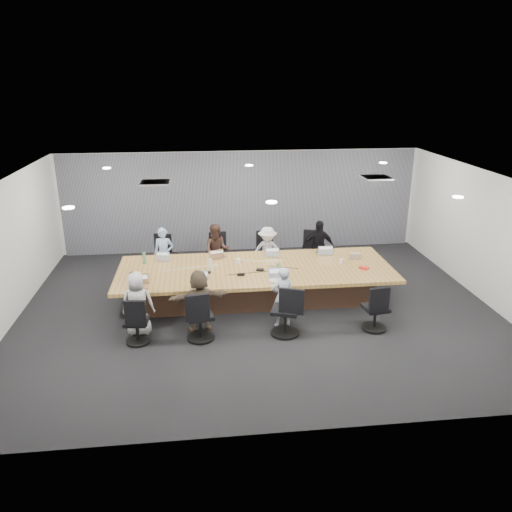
{
  "coord_description": "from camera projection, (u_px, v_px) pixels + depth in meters",
  "views": [
    {
      "loc": [
        -1.16,
        -9.65,
        4.69
      ],
      "look_at": [
        0.0,
        0.4,
        1.05
      ],
      "focal_mm": 35.0,
      "sensor_mm": 36.0,
      "label": 1
    }
  ],
  "objects": [
    {
      "name": "canvas_bag",
      "position": [
        355.0,
        256.0,
        11.48
      ],
      "size": [
        0.26,
        0.18,
        0.13
      ],
      "primitive_type": "cube",
      "rotation": [
        0.0,
        0.0,
        -0.14
      ],
      "color": "gray",
      "rests_on": "conference_table"
    },
    {
      "name": "chair_5",
      "position": [
        200.0,
        319.0,
        9.34
      ],
      "size": [
        0.64,
        0.64,
        0.82
      ],
      "primitive_type": null,
      "rotation": [
        0.0,
        0.0,
        0.18
      ],
      "color": "black",
      "rests_on": "ground"
    },
    {
      "name": "person_4",
      "position": [
        138.0,
        304.0,
        9.46
      ],
      "size": [
        0.62,
        0.41,
        1.26
      ],
      "primitive_type": "imported",
      "rotation": [
        0.0,
        0.0,
        3.12
      ],
      "color": "#AEAEAE",
      "rests_on": "ground"
    },
    {
      "name": "wall_left",
      "position": [
        4.0,
        256.0,
        9.72
      ],
      "size": [
        0.0,
        8.0,
        2.8
      ],
      "primitive_type": "cube",
      "rotation": [
        1.57,
        0.0,
        1.57
      ],
      "color": "silver",
      "rests_on": "ground"
    },
    {
      "name": "person_6",
      "position": [
        282.0,
        297.0,
        9.77
      ],
      "size": [
        0.5,
        0.38,
        1.25
      ],
      "primitive_type": "imported",
      "rotation": [
        0.0,
        0.0,
        3.32
      ],
      "color": "#979CB0",
      "rests_on": "ground"
    },
    {
      "name": "ceiling",
      "position": [
        258.0,
        179.0,
        9.78
      ],
      "size": [
        10.0,
        8.0,
        0.0
      ],
      "primitive_type": "cube",
      "color": "white",
      "rests_on": "wall_back"
    },
    {
      "name": "person_2",
      "position": [
        267.0,
        252.0,
        12.3
      ],
      "size": [
        0.84,
        0.52,
        1.25
      ],
      "primitive_type": "imported",
      "rotation": [
        0.0,
        0.0,
        6.21
      ],
      "color": "#B4B4B4",
      "rests_on": "ground"
    },
    {
      "name": "laptop_6",
      "position": [
        278.0,
        281.0,
        10.24
      ],
      "size": [
        0.35,
        0.25,
        0.02
      ],
      "primitive_type": "cube",
      "rotation": [
        0.0,
        0.0,
        -0.05
      ],
      "color": "#B2B2B7",
      "rests_on": "conference_table"
    },
    {
      "name": "conference_table",
      "position": [
        255.0,
        282.0,
        11.06
      ],
      "size": [
        6.0,
        2.2,
        0.74
      ],
      "color": "#503324",
      "rests_on": "ground"
    },
    {
      "name": "floor",
      "position": [
        258.0,
        308.0,
        10.73
      ],
      "size": [
        10.0,
        8.0,
        0.0
      ],
      "primitive_type": "cube",
      "color": "black",
      "rests_on": "ground"
    },
    {
      "name": "snack_packet",
      "position": [
        364.0,
        268.0,
        10.88
      ],
      "size": [
        0.22,
        0.22,
        0.04
      ],
      "primitive_type": "cube",
      "rotation": [
        0.0,
        0.0,
        -0.72
      ],
      "color": "red",
      "rests_on": "conference_table"
    },
    {
      "name": "curtain",
      "position": [
        242.0,
        202.0,
        13.92
      ],
      "size": [
        9.8,
        0.04,
        2.8
      ],
      "primitive_type": "cube",
      "color": "slate",
      "rests_on": "ground"
    },
    {
      "name": "cup_white_near",
      "position": [
        341.0,
        261.0,
        11.2
      ],
      "size": [
        0.09,
        0.09,
        0.1
      ],
      "primitive_type": "cylinder",
      "rotation": [
        0.0,
        0.0,
        0.14
      ],
      "color": "white",
      "rests_on": "conference_table"
    },
    {
      "name": "cup_white_far",
      "position": [
        238.0,
        261.0,
        11.19
      ],
      "size": [
        0.1,
        0.1,
        0.11
      ],
      "primitive_type": "cylinder",
      "rotation": [
        0.0,
        0.0,
        -0.15
      ],
      "color": "white",
      "rests_on": "conference_table"
    },
    {
      "name": "wall_back",
      "position": [
        241.0,
        201.0,
        14.0
      ],
      "size": [
        10.0,
        0.0,
        2.8
      ],
      "primitive_type": "cube",
      "rotation": [
        1.57,
        0.0,
        0.0
      ],
      "color": "silver",
      "rests_on": "ground"
    },
    {
      "name": "chair_4",
      "position": [
        137.0,
        325.0,
        9.23
      ],
      "size": [
        0.54,
        0.54,
        0.72
      ],
      "primitive_type": null,
      "rotation": [
        0.0,
        0.0,
        -0.12
      ],
      "color": "black",
      "rests_on": "ground"
    },
    {
      "name": "laptop_0",
      "position": [
        162.0,
        259.0,
        11.47
      ],
      "size": [
        0.33,
        0.26,
        0.02
      ],
      "primitive_type": "cube",
      "rotation": [
        0.0,
        0.0,
        2.94
      ],
      "color": "#B2B2B7",
      "rests_on": "conference_table"
    },
    {
      "name": "person_3",
      "position": [
        318.0,
        247.0,
        12.41
      ],
      "size": [
        0.82,
        0.37,
        1.38
      ],
      "primitive_type": "imported",
      "rotation": [
        0.0,
        0.0,
        6.24
      ],
      "color": "black",
      "rests_on": "ground"
    },
    {
      "name": "wall_right",
      "position": [
        487.0,
        238.0,
        10.8
      ],
      "size": [
        0.0,
        8.0,
        2.8
      ],
      "primitive_type": "cube",
      "rotation": [
        1.57,
        0.0,
        -1.57
      ],
      "color": "silver",
      "rests_on": "ground"
    },
    {
      "name": "person_0",
      "position": [
        164.0,
        254.0,
        12.02
      ],
      "size": [
        0.5,
        0.34,
        1.31
      ],
      "primitive_type": "imported",
      "rotation": [
        0.0,
        0.0,
        6.22
      ],
      "color": "#88A0CA",
      "rests_on": "ground"
    },
    {
      "name": "bottle_clear",
      "position": [
        210.0,
        264.0,
        10.81
      ],
      "size": [
        0.08,
        0.08,
        0.24
      ],
      "primitive_type": "cylinder",
      "rotation": [
        0.0,
        0.0,
        0.18
      ],
      "color": "silver",
      "rests_on": "conference_table"
    },
    {
      "name": "bottle_green_right",
      "position": [
        278.0,
        269.0,
        10.55
      ],
      "size": [
        0.09,
        0.09,
        0.25
      ],
      "primitive_type": "cylinder",
      "rotation": [
        0.0,
        0.0,
        0.26
      ],
      "color": "#498761",
      "rests_on": "conference_table"
    },
    {
      "name": "mic_right",
      "position": [
        260.0,
        270.0,
        10.79
      ],
      "size": [
        0.19,
        0.15,
        0.03
      ],
      "primitive_type": "cube",
      "rotation": [
        0.0,
        0.0,
        -0.31
      ],
      "color": "black",
      "rests_on": "conference_table"
    },
    {
      "name": "laptop_1",
      "position": [
        218.0,
        256.0,
        11.61
      ],
      "size": [
        0.38,
        0.31,
        0.02
      ],
      "primitive_type": "cube",
      "rotation": [
        0.0,
        0.0,
        3.4
      ],
      "color": "#8C6647",
      "rests_on": "conference_table"
    },
    {
      "name": "person_5",
      "position": [
        200.0,
        301.0,
        9.59
      ],
      "size": [
        1.21,
        0.56,
        1.26
      ],
      "primitive_type": "imported",
      "rotation": [
        0.0,
        0.0,
        3.31
      ],
      "color": "brown",
      "rests_on": "ground"
    },
    {
      "name": "mug_brown",
      "position": [
        131.0,
        274.0,
        10.46
      ],
      "size": [
        0.1,
        0.1,
        0.1
      ],
      "primitive_type": "cylinder",
      "rotation": [
        0.0,
        0.0,
        -0.21
      ],
      "color": "brown",
      "rests_on": "conference_table"
    },
    {
      "name": "chair_6",
      "position": [
        285.0,
        314.0,
        9.5
      ],
      "size": [
        0.74,
        0.74,
        0.86
      ],
      "primitive_type": null,
      "rotation": [
        0.0,
        0.0,
        -0.34
      ],
      "color": "black",
      "rests_on": "ground"
    },
    {
      "name": "chair_0",
      "position": [
        165.0,
        259.0,
        12.43
      ],
      "size": [
        0.65,
        0.65,
        0.81
      ],
      "primitive_type": null,
      "rotation": [
        0.0,
        0.0,
        2.92
      ],
      "color": "black",
      "rests_on": "ground"
    },
    {
      "name": "wall_front",
      "position": [
        295.0,
        344.0,
        6.52
      ],
      "size": [
        10.0,
        0.0,
        2.8
      ],
      "primitive_type": "cube",
      "rotation": [
        -1.57,
        0.0,
        0.0
      ],
      "color": "silver",
      "rests_on": "ground"
    },
    {
      "name": "person_1",
      "position": [
        217.0,
        251.0,
        12.14
      ],
      "size": [
        0.7,
        0.56,
        1.37
      ],
      "primitive_type": "imported",
      "rotation": [
        0.0,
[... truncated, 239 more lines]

